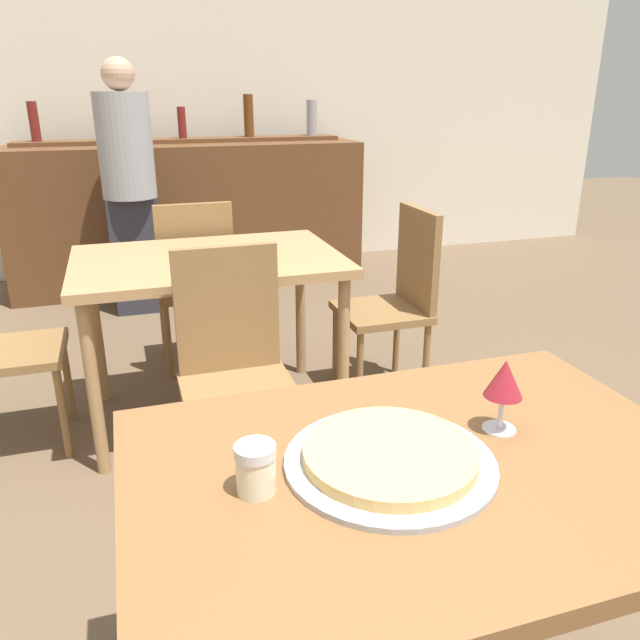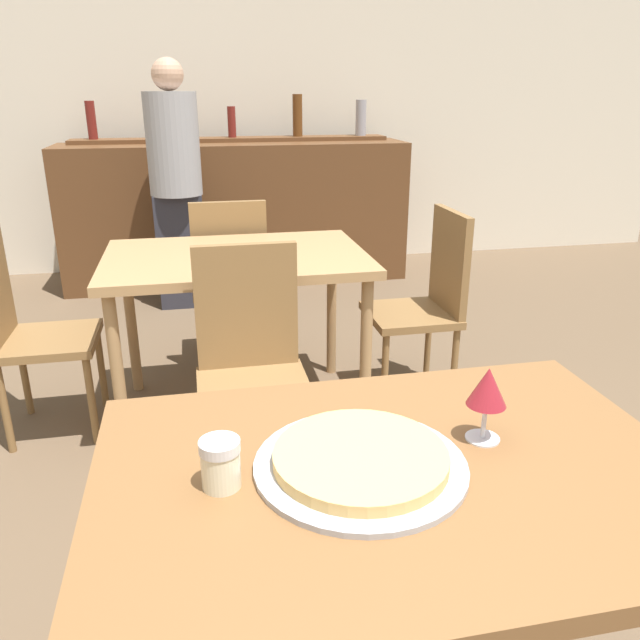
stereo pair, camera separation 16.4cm
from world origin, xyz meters
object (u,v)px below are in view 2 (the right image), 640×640
Objects in this scene: pizza_tray at (360,461)px; cheese_shaker at (221,463)px; chair_far_side_back at (230,274)px; person_standing at (176,179)px; chair_far_side_front at (251,357)px; chair_far_side_left at (24,322)px; wine_glass at (487,389)px; chair_far_side_right at (428,295)px.

pizza_tray is 0.26m from cheese_shaker.
chair_far_side_back is 1.16m from person_standing.
chair_far_side_front reaches higher than cheese_shaker.
person_standing is at bearing -21.34° from chair_far_side_left.
chair_far_side_front is at bearing 82.21° from cheese_shaker.
pizza_tray is 3.33m from person_standing.
pizza_tray is at bearing -169.51° from wine_glass.
chair_far_side_front is at bearing -58.27° from chair_far_side_right.
chair_far_side_front is 5.74× the size of wine_glass.
chair_far_side_back is 1.06m from chair_far_side_left.
chair_far_side_front reaches higher than pizza_tray.
wine_glass reaches higher than cheese_shaker.
chair_far_side_back is 5.74× the size of wine_glass.
cheese_shaker is at bearing -88.13° from person_standing.
cheese_shaker is at bearing -31.94° from chair_far_side_right.
chair_far_side_right is at bearing -54.44° from person_standing.
person_standing is 3.32m from wine_glass.
chair_far_side_front is 1.00× the size of chair_far_side_right.
wine_glass is at bearing 10.49° from pizza_tray.
pizza_tray is at bearing -83.67° from person_standing.
chair_far_side_front is at bearing -83.11° from person_standing.
pizza_tray is (1.00, -1.69, 0.26)m from chair_far_side_left.
chair_far_side_front is 1.20m from wine_glass.
pizza_tray is 4.34× the size of cheese_shaker.
pizza_tray is at bearing -25.23° from chair_far_side_right.
chair_far_side_right is 2.03m from person_standing.
chair_far_side_back is 2.25m from wine_glass.
chair_far_side_front is at bearing 109.17° from wine_glass.
cheese_shaker is at bearing -179.16° from pizza_tray.
cheese_shaker is (0.74, -1.69, 0.29)m from chair_far_side_left.
chair_far_side_front is 2.26× the size of pizza_tray.
wine_glass reaches higher than chair_far_side_right.
chair_far_side_back is 2.26m from pizza_tray.
chair_far_side_left is 5.74× the size of wine_glass.
person_standing is (-1.16, 1.63, 0.36)m from chair_far_side_right.
chair_far_side_left is 1.98m from pizza_tray.
pizza_tray is (0.10, -2.24, 0.26)m from chair_far_side_back.
chair_far_side_left is (-0.90, -0.56, 0.00)m from chair_far_side_back.
cheese_shaker is 0.58× the size of wine_glass.
chair_far_side_right is (0.90, 0.56, 0.00)m from chair_far_side_front.
pizza_tray is 0.25× the size of person_standing.
chair_far_side_back is 1.00× the size of chair_far_side_right.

